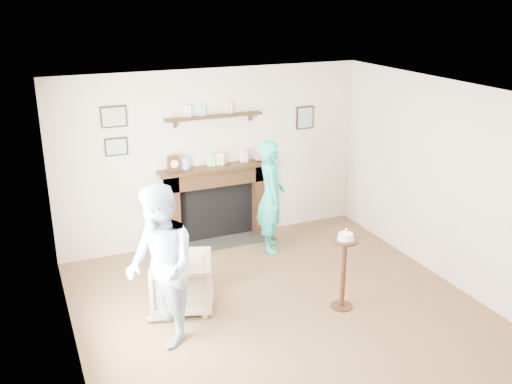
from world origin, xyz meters
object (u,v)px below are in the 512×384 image
man (165,338)px  armchair (184,307)px  pedestal_table (344,260)px  woman (270,249)px

man → armchair: bearing=140.4°
armchair → pedestal_table: 1.94m
pedestal_table → woman: bearing=93.1°
man → woman: man is taller
pedestal_table → man: bearing=174.6°
armchair → man: (-0.37, -0.54, 0.00)m
armchair → woman: woman is taller
armchair → woman: size_ratio=0.44×
armchair → woman: 1.90m
man → pedestal_table: size_ratio=1.71×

